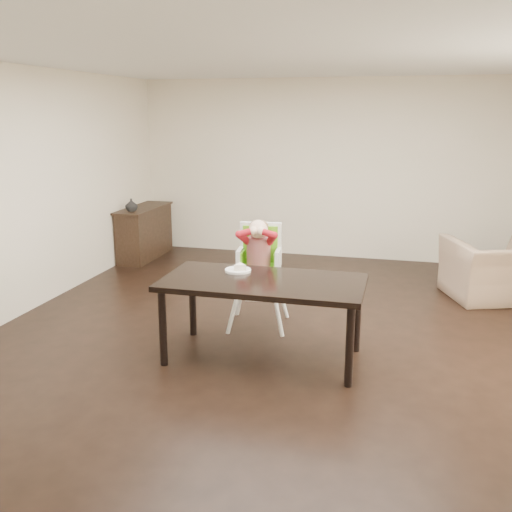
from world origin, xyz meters
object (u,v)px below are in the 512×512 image
Objects in this scene: high_chair at (259,251)px; armchair at (498,260)px; sideboard at (145,232)px; dining_table at (263,288)px.

high_chair reaches higher than armchair.
sideboard is (-4.98, 0.81, -0.09)m from armchair.
high_chair reaches higher than dining_table.
dining_table is 4.15m from sideboard.
armchair is 0.88× the size of sideboard.
armchair reaches higher than dining_table.
high_chair reaches higher than sideboard.
armchair is 5.05m from sideboard.
sideboard is at bearing -29.14° from armchair.
sideboard is at bearing 129.20° from high_chair.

